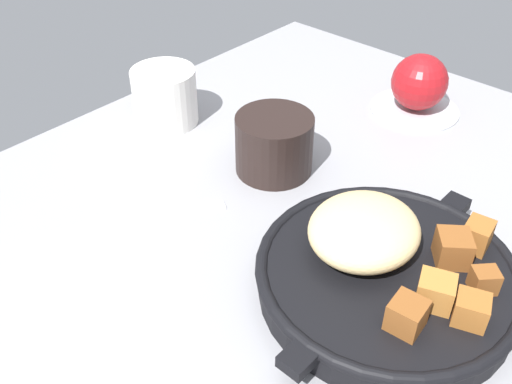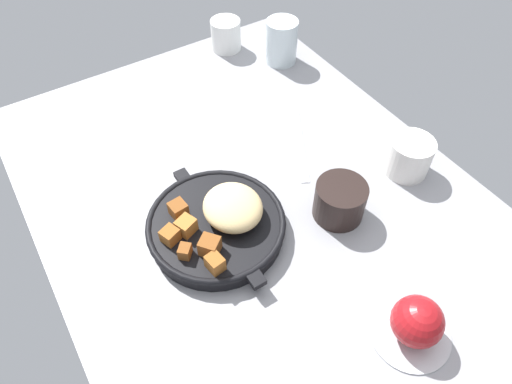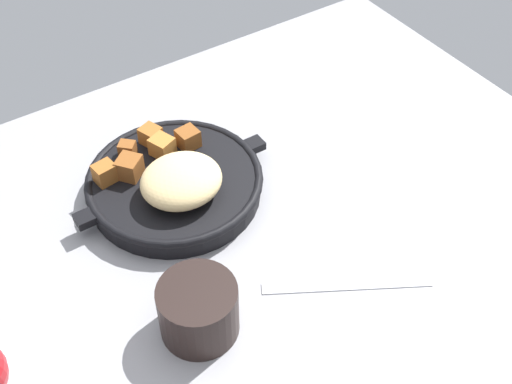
{
  "view_description": "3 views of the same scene",
  "coord_description": "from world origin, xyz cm",
  "views": [
    {
      "loc": [
        -30.92,
        -26.67,
        40.89
      ],
      "look_at": [
        1.35,
        2.73,
        7.03
      ],
      "focal_mm": 40.69,
      "sensor_mm": 36.0,
      "label": 1
    },
    {
      "loc": [
        48.58,
        -29.97,
        67.31
      ],
      "look_at": [
        3.89,
        -1.53,
        4.5
      ],
      "focal_mm": 32.47,
      "sensor_mm": 36.0,
      "label": 2
    },
    {
      "loc": [
        31.21,
        50.07,
        67.19
      ],
      "look_at": [
        -1.12,
        0.85,
        6.54
      ],
      "focal_mm": 47.14,
      "sensor_mm": 36.0,
      "label": 3
    }
  ],
  "objects": [
    {
      "name": "coffee_mug_dark",
      "position": [
        12.92,
        10.37,
        3.56
      ],
      "size": [
        9.2,
        9.2,
        7.11
      ],
      "primitive_type": "cylinder",
      "color": "black",
      "rests_on": "ground_plane"
    },
    {
      "name": "ceramic_mug_white",
      "position": [
        11.63,
        28.46,
        3.76
      ],
      "size": [
        8.49,
        8.49,
        7.53
      ],
      "primitive_type": "cylinder",
      "color": "silver",
      "rests_on": "ground_plane"
    },
    {
      "name": "ground_plane",
      "position": [
        0.0,
        0.0,
        -1.2
      ],
      "size": [
        102.34,
        76.66,
        2.4
      ],
      "primitive_type": "cube",
      "color": "gray"
    },
    {
      "name": "saucer_plate",
      "position": [
        36.89,
        4.99,
        0.3
      ],
      "size": [
        12.25,
        12.25,
        0.6
      ],
      "primitive_type": "cylinder",
      "color": "#B7BABF",
      "rests_on": "ground_plane"
    },
    {
      "name": "butter_knife",
      "position": [
        -5.2,
        15.06,
        0.18
      ],
      "size": [
        19.03,
        11.85,
        0.36
      ],
      "primitive_type": "cube",
      "rotation": [
        0.0,
        0.0,
        -0.52
      ],
      "color": "silver",
      "rests_on": "ground_plane"
    },
    {
      "name": "red_apple",
      "position": [
        36.89,
        4.99,
        4.42
      ],
      "size": [
        7.65,
        7.65,
        7.65
      ],
      "primitive_type": "sphere",
      "color": "maroon",
      "rests_on": "saucer_plate"
    },
    {
      "name": "white_creamer_pitcher",
      "position": [
        -44.41,
        20.18,
        3.84
      ],
      "size": [
        7.46,
        7.46,
        7.68
      ],
      "primitive_type": "cylinder",
      "color": "white",
      "rests_on": "ground_plane"
    },
    {
      "name": "water_glass_tall",
      "position": [
        -32.47,
        28.91,
        5.29
      ],
      "size": [
        7.71,
        7.71,
        10.59
      ],
      "primitive_type": "cylinder",
      "color": "silver",
      "rests_on": "ground_plane"
    },
    {
      "name": "cast_iron_skillet",
      "position": [
        4.98,
        -10.02,
        2.62
      ],
      "size": [
        28.67,
        24.34,
        7.77
      ],
      "color": "black",
      "rests_on": "ground_plane"
    }
  ]
}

